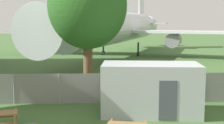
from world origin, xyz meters
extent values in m
cylinder|color=gray|center=(-5.09, 10.16, 0.87)|extent=(0.07, 0.07, 1.74)
cylinder|color=gray|center=(-2.55, 10.16, 0.87)|extent=(0.07, 0.07, 1.74)
cylinder|color=gray|center=(0.00, 10.16, 0.87)|extent=(0.07, 0.07, 1.74)
cylinder|color=gray|center=(2.55, 10.16, 0.87)|extent=(0.07, 0.07, 1.74)
cylinder|color=gray|center=(5.09, 10.16, 0.87)|extent=(0.07, 0.07, 1.74)
cube|color=gray|center=(0.00, 10.16, 0.87)|extent=(56.00, 0.01, 1.74)
cylinder|color=silver|center=(2.11, 34.21, 3.98)|extent=(14.78, 32.00, 4.19)
cone|color=silver|center=(-4.01, 16.94, 3.98)|extent=(5.35, 5.35, 4.19)
cone|color=silver|center=(8.40, 51.98, 3.98)|extent=(5.30, 6.19, 3.77)
cube|color=silver|center=(11.51, 32.60, 3.35)|extent=(15.06, 10.78, 0.30)
cylinder|color=#939399|center=(9.57, 33.69, 2.26)|extent=(3.03, 4.18, 1.88)
cube|color=silver|center=(-6.21, 38.88, 3.35)|extent=(15.22, 7.37, 0.30)
cylinder|color=#939399|center=(-4.02, 38.50, 2.26)|extent=(3.03, 4.18, 1.88)
cube|color=silver|center=(7.11, 48.32, 4.40)|extent=(9.80, 6.23, 0.20)
cylinder|color=#2D2D33|center=(-1.41, 24.26, 0.94)|extent=(0.24, 0.24, 1.89)
cylinder|color=#2D2D33|center=(-1.41, 24.26, 0.28)|extent=(0.47, 0.63, 0.56)
cylinder|color=#2D2D33|center=(5.02, 34.90, 0.94)|extent=(0.24, 0.24, 1.89)
cylinder|color=#2D2D33|center=(5.02, 34.90, 0.28)|extent=(0.47, 0.63, 0.56)
cylinder|color=#2D2D33|center=(0.28, 36.58, 0.94)|extent=(0.24, 0.24, 1.89)
cylinder|color=#2D2D33|center=(0.28, 36.58, 0.28)|extent=(0.47, 0.63, 0.56)
cube|color=silver|center=(2.32, 7.98, 1.29)|extent=(5.05, 2.86, 2.58)
cube|color=#4C515B|center=(2.92, 6.70, 1.00)|extent=(0.84, 0.11, 1.90)
cube|color=olive|center=(-3.93, 6.01, 0.37)|extent=(0.36, 1.38, 0.74)
cylinder|color=brown|center=(-0.96, 11.89, 1.79)|extent=(0.58, 0.58, 3.58)
ellipsoid|color=#2D6023|center=(-0.96, 11.89, 5.63)|extent=(4.82, 4.82, 5.30)
camera|label=1|loc=(-0.23, -7.30, 4.63)|focal=50.00mm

